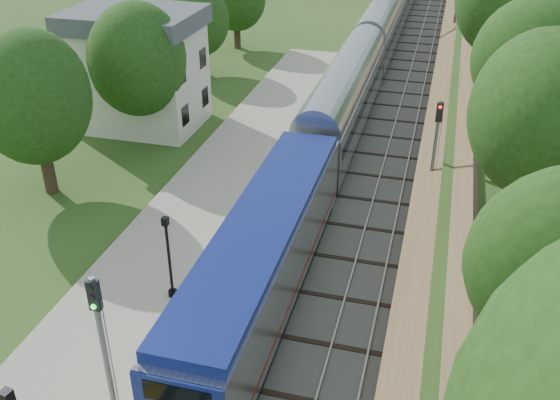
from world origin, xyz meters
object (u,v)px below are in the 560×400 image
(signal_platform, at_px, (102,339))
(signal_farside, at_px, (435,145))
(train, at_px, (393,9))
(station_building, at_px, (139,68))
(lamppost_far, at_px, (170,262))

(signal_platform, height_order, signal_farside, signal_platform)
(train, bearing_deg, signal_farside, -80.86)
(signal_farside, bearing_deg, station_building, 160.52)
(train, distance_m, lamppost_far, 49.54)
(signal_platform, relative_size, signal_farside, 0.97)
(station_building, height_order, signal_platform, station_building)
(train, xyz_separation_m, signal_farside, (6.20, -38.52, 1.70))
(station_building, distance_m, train, 34.40)
(train, xyz_separation_m, lamppost_far, (-3.89, -49.39, -0.07))
(lamppost_far, distance_m, signal_platform, 7.16)
(station_building, distance_m, lamppost_far, 20.75)
(train, height_order, signal_platform, signal_platform)
(station_building, relative_size, signal_platform, 1.43)
(signal_platform, distance_m, signal_farside, 19.89)
(station_building, height_order, lamppost_far, station_building)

